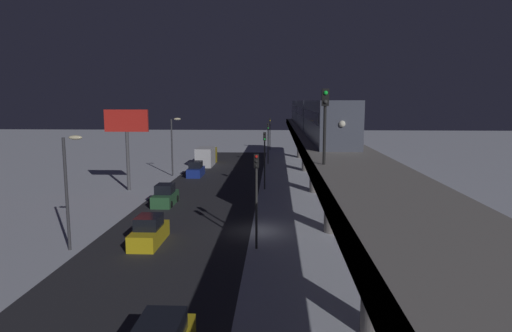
# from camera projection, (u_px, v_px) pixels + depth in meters

# --- Properties ---
(ground_plane) EXTENTS (240.00, 240.00, 0.00)m
(ground_plane) POSITION_uv_depth(u_px,v_px,m) (254.00, 231.00, 34.42)
(ground_plane) COLOR silver
(avenue_asphalt) EXTENTS (11.00, 105.38, 0.01)m
(avenue_asphalt) POSITION_uv_depth(u_px,v_px,m) (180.00, 230.00, 34.67)
(avenue_asphalt) COLOR #28282D
(avenue_asphalt) RESTS_ON ground_plane
(elevated_railway) EXTENTS (5.00, 105.38, 6.46)m
(elevated_railway) POSITION_uv_depth(u_px,v_px,m) (333.00, 159.00, 33.35)
(elevated_railway) COLOR gray
(elevated_railway) RESTS_ON ground_plane
(subway_train) EXTENTS (2.94, 55.47, 3.40)m
(subway_train) POSITION_uv_depth(u_px,v_px,m) (311.00, 114.00, 56.96)
(subway_train) COLOR #4C5160
(subway_train) RESTS_ON elevated_railway
(rail_signal) EXTENTS (0.36, 0.41, 4.00)m
(rail_signal) POSITION_uv_depth(u_px,v_px,m) (325.00, 113.00, 23.64)
(rail_signal) COLOR black
(rail_signal) RESTS_ON elevated_railway
(sedan_green) EXTENTS (1.91, 4.14, 1.97)m
(sedan_green) POSITION_uv_depth(u_px,v_px,m) (165.00, 196.00, 43.05)
(sedan_green) COLOR #2D6038
(sedan_green) RESTS_ON ground_plane
(sedan_blue) EXTENTS (1.80, 4.15, 1.97)m
(sedan_blue) POSITION_uv_depth(u_px,v_px,m) (196.00, 170.00, 59.39)
(sedan_blue) COLOR navy
(sedan_blue) RESTS_ON ground_plane
(sedan_yellow) EXTENTS (1.80, 4.53, 1.97)m
(sedan_yellow) POSITION_uv_depth(u_px,v_px,m) (149.00, 232.00, 31.28)
(sedan_yellow) COLOR gold
(sedan_yellow) RESTS_ON ground_plane
(box_truck) EXTENTS (2.40, 7.40, 2.80)m
(box_truck) POSITION_uv_depth(u_px,v_px,m) (206.00, 156.00, 69.60)
(box_truck) COLOR gold
(box_truck) RESTS_ON ground_plane
(traffic_light_near) EXTENTS (0.32, 0.44, 6.40)m
(traffic_light_near) POSITION_uv_depth(u_px,v_px,m) (256.00, 187.00, 29.66)
(traffic_light_near) COLOR #2D2D2D
(traffic_light_near) RESTS_ON ground_plane
(traffic_light_mid) EXTENTS (0.32, 0.44, 6.40)m
(traffic_light_mid) POSITION_uv_depth(u_px,v_px,m) (265.00, 152.00, 49.96)
(traffic_light_mid) COLOR #2D2D2D
(traffic_light_mid) RESTS_ON ground_plane
(traffic_light_far) EXTENTS (0.32, 0.44, 6.40)m
(traffic_light_far) POSITION_uv_depth(u_px,v_px,m) (268.00, 137.00, 70.25)
(traffic_light_far) COLOR #2D2D2D
(traffic_light_far) RESTS_ON ground_plane
(traffic_light_distant) EXTENTS (0.32, 0.44, 6.40)m
(traffic_light_distant) POSITION_uv_depth(u_px,v_px,m) (270.00, 129.00, 90.55)
(traffic_light_distant) COLOR #2D2D2D
(traffic_light_distant) RESTS_ON ground_plane
(commercial_billboard) EXTENTS (4.80, 0.36, 8.90)m
(commercial_billboard) POSITION_uv_depth(u_px,v_px,m) (127.00, 129.00, 49.11)
(commercial_billboard) COLOR #4C4C51
(commercial_billboard) RESTS_ON ground_plane
(street_lamp_near) EXTENTS (1.35, 0.44, 7.65)m
(street_lamp_near) POSITION_uv_depth(u_px,v_px,m) (69.00, 179.00, 29.31)
(street_lamp_near) COLOR #38383D
(street_lamp_near) RESTS_ON ground_plane
(street_lamp_far) EXTENTS (1.35, 0.44, 7.65)m
(street_lamp_far) POSITION_uv_depth(u_px,v_px,m) (173.00, 140.00, 58.97)
(street_lamp_far) COLOR #38383D
(street_lamp_far) RESTS_ON ground_plane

